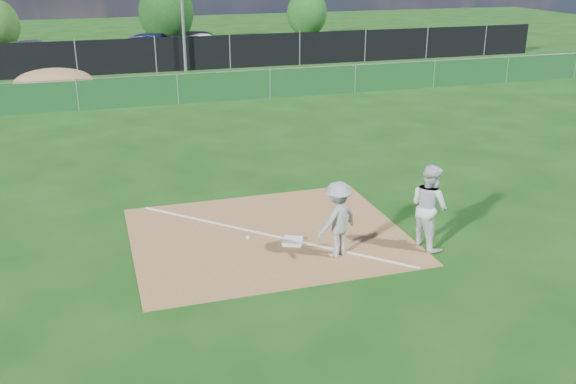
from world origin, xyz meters
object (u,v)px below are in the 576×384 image
at_px(play_at_first, 337,219).
at_px(tree_right, 307,13).
at_px(car_right, 203,43).
at_px(car_left, 36,52).
at_px(tree_mid, 166,12).
at_px(runner, 429,206).
at_px(car_mid, 155,47).
at_px(first_base, 293,241).

relative_size(play_at_first, tree_right, 0.75).
xyz_separation_m(play_at_first, car_right, (2.36, 28.55, -0.09)).
height_order(play_at_first, car_left, play_at_first).
bearing_deg(car_right, play_at_first, 163.37).
bearing_deg(tree_mid, runner, -87.93).
relative_size(car_mid, tree_right, 1.26).
bearing_deg(car_left, car_right, -100.82).
height_order(runner, car_right, runner).
xyz_separation_m(first_base, runner, (2.73, -0.97, 0.87)).
distance_m(runner, car_right, 28.70).
relative_size(play_at_first, car_right, 0.52).
distance_m(car_right, tree_mid, 5.32).
bearing_deg(tree_right, tree_mid, -172.87).
bearing_deg(runner, first_base, 57.69).
bearing_deg(car_left, first_base, 174.61).
xyz_separation_m(runner, car_left, (-9.26, 27.26, -0.14)).
bearing_deg(tree_right, car_right, -145.11).
height_order(car_mid, tree_right, tree_right).
xyz_separation_m(play_at_first, runner, (2.02, -0.15, 0.10)).
xyz_separation_m(runner, car_right, (0.34, 28.70, -0.19)).
xyz_separation_m(car_left, car_right, (9.60, 1.44, -0.06)).
relative_size(car_left, car_mid, 1.04).
distance_m(runner, car_mid, 28.07).
xyz_separation_m(car_left, tree_mid, (8.05, 6.31, 1.42)).
relative_size(car_left, tree_right, 1.32).
bearing_deg(tree_right, play_at_first, -107.89).
distance_m(tree_mid, tree_right, 10.49).
bearing_deg(play_at_first, car_mid, 91.38).
xyz_separation_m(first_base, tree_mid, (1.52, 32.60, 2.16)).
xyz_separation_m(first_base, play_at_first, (0.70, -0.82, 0.76)).
bearing_deg(car_right, tree_mid, 5.75).
relative_size(car_right, tree_mid, 1.16).
xyz_separation_m(play_at_first, car_mid, (-0.67, 27.79, -0.09)).
height_order(play_at_first, runner, runner).
relative_size(car_right, tree_right, 1.44).
height_order(first_base, tree_mid, tree_mid).
bearing_deg(tree_mid, car_left, -141.91).
relative_size(first_base, car_mid, 0.09).
bearing_deg(car_mid, first_base, -158.38).
height_order(runner, car_mid, runner).
height_order(first_base, play_at_first, play_at_first).
distance_m(first_base, runner, 3.02).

